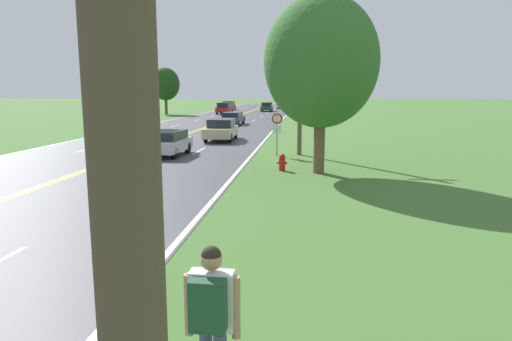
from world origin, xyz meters
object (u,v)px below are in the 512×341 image
fire_hydrant (282,162)px  car_maroon_van_distant (229,105)px  hitchhiker_person (211,310)px  car_dark_blue_sedan_mid_near (232,118)px  car_silver_hatchback_nearest (167,142)px  tree_behind_sign (321,62)px  car_dark_green_sedan_receding (267,107)px  car_red_suv_mid_far (224,108)px  car_white_van_horizon (281,104)px  traffic_sign (277,124)px  tree_mid_treeline (165,84)px  car_champagne_sedan_approaching (221,129)px

fire_hydrant → car_maroon_van_distant: (-13.12, 63.21, 0.47)m
hitchhiker_person → car_dark_blue_sedan_mid_near: size_ratio=0.36×
hitchhiker_person → car_maroon_van_distant: (-13.16, 78.15, -0.26)m
car_silver_hatchback_nearest → car_dark_blue_sedan_mid_near: 22.39m
tree_behind_sign → car_dark_green_sedan_receding: bearing=97.1°
car_silver_hatchback_nearest → car_red_suv_mid_far: bearing=-171.1°
car_dark_blue_sedan_mid_near → car_white_van_horizon: 43.99m
tree_behind_sign → car_silver_hatchback_nearest: size_ratio=2.01×
car_dark_blue_sedan_mid_near → car_dark_green_sedan_receding: 31.38m
hitchhiker_person → car_dark_blue_sedan_mid_near: bearing=10.2°
traffic_sign → car_red_suv_mid_far: bearing=103.7°
tree_mid_treeline → car_champagne_sedan_approaching: (14.72, -34.78, -3.61)m
car_champagne_sedan_approaching → car_silver_hatchback_nearest: bearing=-12.4°
car_dark_green_sedan_receding → car_maroon_van_distant: (-7.45, 5.48, 0.07)m
fire_hydrant → car_dark_blue_sedan_mid_near: car_dark_blue_sedan_mid_near is taller
car_red_suv_mid_far → car_white_van_horizon: bearing=-15.8°
car_silver_hatchback_nearest → car_champagne_sedan_approaching: car_champagne_sedan_approaching is taller
car_dark_green_sedan_receding → car_champagne_sedan_approaching: bearing=0.9°
hitchhiker_person → car_white_van_horizon: 85.30m
car_champagne_sedan_approaching → tree_behind_sign: bearing=26.5°
hitchhiker_person → car_silver_hatchback_nearest: size_ratio=0.50×
traffic_sign → car_red_suv_mid_far: traffic_sign is taller
tree_behind_sign → tree_mid_treeline: 51.36m
hitchhiker_person → car_red_suv_mid_far: 64.10m
fire_hydrant → car_maroon_van_distant: size_ratio=0.15×
car_silver_hatchback_nearest → fire_hydrant: bearing=60.6°
car_red_suv_mid_far → car_white_van_horizon: (7.29, 22.10, -0.03)m
tree_mid_treeline → fire_hydrant: bearing=-67.2°
tree_mid_treeline → car_silver_hatchback_nearest: (13.24, -42.50, -3.67)m
car_red_suv_mid_far → car_dark_green_sedan_receding: size_ratio=0.87×
car_silver_hatchback_nearest → car_maroon_van_distant: (-6.79, 59.25, 0.13)m
hitchhiker_person → car_silver_hatchback_nearest: hitchhiker_person is taller
traffic_sign → tree_behind_sign: size_ratio=0.31×
car_dark_blue_sedan_mid_near → car_white_van_horizon: bearing=179.2°
car_dark_green_sedan_receding → car_maroon_van_distant: bearing=-126.5°
car_maroon_van_distant → car_white_van_horizon: size_ratio=1.11×
tree_mid_treeline → traffic_sign: bearing=-65.6°
traffic_sign → car_white_van_horizon: (-3.36, 65.68, -0.83)m
car_silver_hatchback_nearest → tree_behind_sign: bearing=63.8°
traffic_sign → car_maroon_van_distant: size_ratio=0.47×
car_white_van_horizon → car_dark_blue_sedan_mid_near: bearing=-3.7°
fire_hydrant → car_dark_green_sedan_receding: 58.00m
tree_mid_treeline → car_red_suv_mid_far: bearing=11.5°
traffic_sign → car_champagne_sedan_approaching: traffic_sign is taller
traffic_sign → tree_behind_sign: 6.07m
car_dark_blue_sedan_mid_near → tree_behind_sign: bearing=19.2°
car_white_van_horizon → car_champagne_sedan_approaching: bearing=-1.2°
car_red_suv_mid_far → car_maroon_van_distant: (-1.94, 15.04, -0.05)m
car_silver_hatchback_nearest → car_dark_blue_sedan_mid_near: (-0.13, 22.39, -0.03)m
car_champagne_sedan_approaching → fire_hydrant: bearing=21.0°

